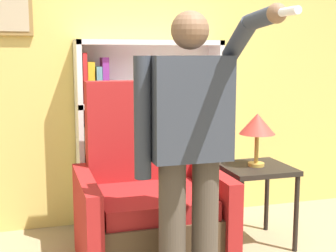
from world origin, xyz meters
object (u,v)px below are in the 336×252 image
person_standing (190,145)px  side_table (256,178)px  armchair (148,208)px  bookcase (138,135)px  table_lamp (257,126)px

person_standing → side_table: 1.17m
armchair → side_table: size_ratio=2.05×
bookcase → table_lamp: bookcase is taller
table_lamp → person_standing: bearing=-136.6°
side_table → table_lamp: bearing=180.0°
armchair → person_standing: bearing=-85.0°
armchair → bookcase: bearing=82.5°
bookcase → armchair: size_ratio=1.24×
person_standing → side_table: (0.79, 0.75, -0.44)m
bookcase → table_lamp: size_ratio=3.90×
armchair → table_lamp: (0.85, 0.06, 0.53)m
bookcase → armchair: 0.82m
bookcase → person_standing: bearing=-91.4°
side_table → person_standing: bearing=-136.6°
bookcase → table_lamp: bearing=-41.1°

